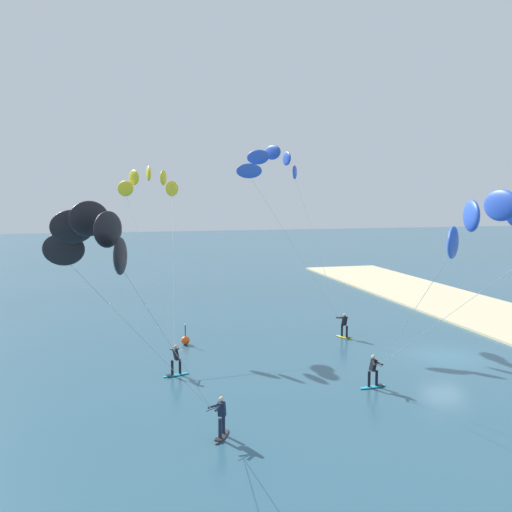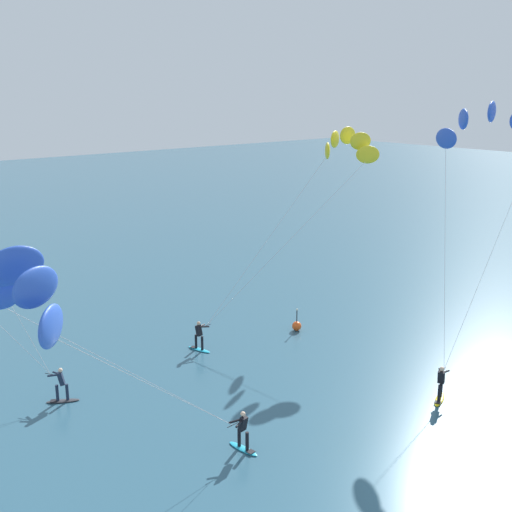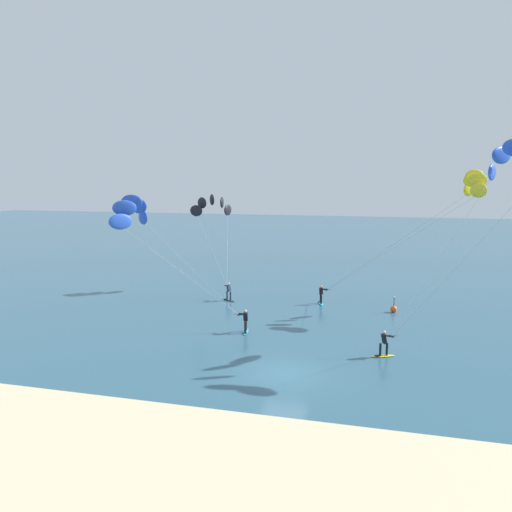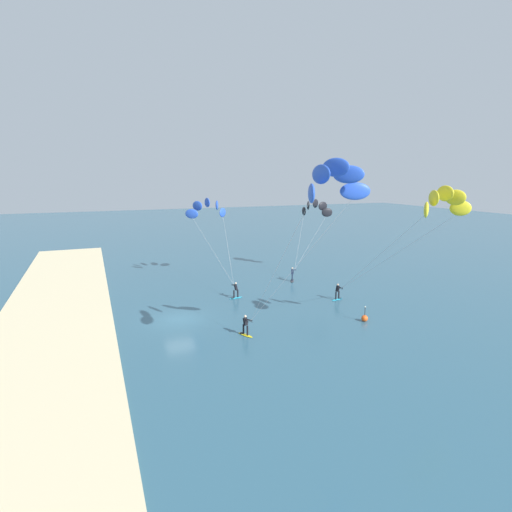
{
  "view_description": "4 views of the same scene",
  "coord_description": "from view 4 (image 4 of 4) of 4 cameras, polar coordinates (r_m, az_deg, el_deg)",
  "views": [
    {
      "loc": [
        -29.39,
        19.21,
        9.64
      ],
      "look_at": [
        1.21,
        11.34,
        6.21
      ],
      "focal_mm": 39.94,
      "sensor_mm": 36.0,
      "label": 1
    },
    {
      "loc": [
        -18.07,
        -10.94,
        13.96
      ],
      "look_at": [
        -0.53,
        10.12,
        6.71
      ],
      "focal_mm": 44.45,
      "sensor_mm": 36.0,
      "label": 2
    },
    {
      "loc": [
        4.74,
        -25.65,
        10.93
      ],
      "look_at": [
        -3.53,
        7.54,
        5.46
      ],
      "focal_mm": 33.89,
      "sensor_mm": 36.0,
      "label": 3
    },
    {
      "loc": [
        33.56,
        -6.44,
        12.33
      ],
      "look_at": [
        -4.44,
        9.03,
        4.17
      ],
      "focal_mm": 28.39,
      "sensor_mm": 36.0,
      "label": 4
    }
  ],
  "objects": [
    {
      "name": "ground_plane",
      "position": [
        36.33,
        -10.73,
        -8.8
      ],
      "size": [
        240.0,
        240.0,
        0.0
      ],
      "primitive_type": "plane",
      "color": "#2D566B"
    },
    {
      "name": "sand_strip",
      "position": [
        35.91,
        -26.94,
        -9.97
      ],
      "size": [
        80.0,
        9.46,
        0.16
      ],
      "primitive_type": "cube",
      "color": "beige",
      "rests_on": "ground"
    },
    {
      "name": "kitesurfer_nearshore",
      "position": [
        24.92,
        10.48,
        9.49
      ],
      "size": [
        9.86,
        6.44,
        13.36
      ],
      "color": "yellow",
      "rests_on": "ground"
    },
    {
      "name": "kitesurfer_mid_water",
      "position": [
        31.74,
        24.13,
        6.2
      ],
      "size": [
        13.1,
        4.55,
        11.68
      ],
      "color": "#23ADD1",
      "rests_on": "ground"
    },
    {
      "name": "kitesurfer_far_out",
      "position": [
        47.52,
        -6.72,
        6.29
      ],
      "size": [
        9.54,
        5.19,
        9.82
      ],
      "color": "#23ADD1",
      "rests_on": "ground"
    },
    {
      "name": "kitesurfer_downwind",
      "position": [
        51.72,
        8.21,
        6.3
      ],
      "size": [
        5.92,
        6.84,
        9.45
      ],
      "color": "#333338",
      "rests_on": "ground"
    },
    {
      "name": "marker_buoy",
      "position": [
        36.43,
        15.05,
        -8.44
      ],
      "size": [
        0.56,
        0.56,
        1.38
      ],
      "color": "#EA5119",
      "rests_on": "ground"
    }
  ]
}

